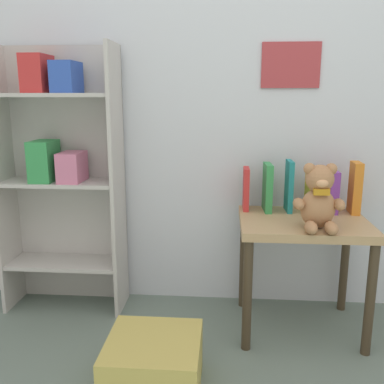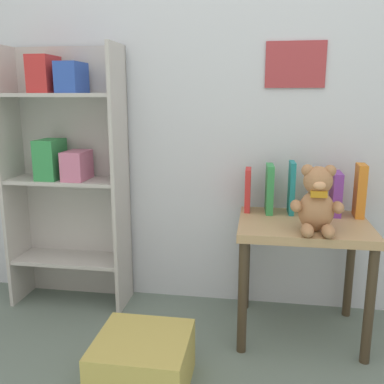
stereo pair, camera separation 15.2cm
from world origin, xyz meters
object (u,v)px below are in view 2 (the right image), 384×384
(book_standing_yellow, at_px, (313,194))
(book_standing_red, at_px, (248,190))
(book_standing_green, at_px, (269,189))
(book_standing_purple, at_px, (336,194))
(teddy_bear, at_px, (317,202))
(book_standing_orange, at_px, (360,191))
(display_table, at_px, (303,241))
(book_standing_teal, at_px, (291,188))
(storage_bin, at_px, (143,363))
(bookshelf_side, at_px, (67,164))

(book_standing_yellow, bearing_deg, book_standing_red, 178.04)
(book_standing_green, bearing_deg, book_standing_red, 168.06)
(book_standing_purple, bearing_deg, teddy_bear, -111.74)
(book_standing_orange, bearing_deg, display_table, -149.78)
(book_standing_teal, bearing_deg, book_standing_orange, -3.81)
(book_standing_red, distance_m, book_standing_orange, 0.50)
(storage_bin, bearing_deg, teddy_bear, 29.47)
(book_standing_teal, distance_m, storage_bin, 1.00)
(display_table, relative_size, book_standing_red, 2.77)
(book_standing_green, relative_size, storage_bin, 0.66)
(book_standing_green, bearing_deg, book_standing_orange, -4.14)
(book_standing_green, relative_size, book_standing_yellow, 1.22)
(book_standing_orange, distance_m, storage_bin, 1.19)
(display_table, bearing_deg, storage_bin, -140.95)
(display_table, height_order, book_standing_purple, book_standing_purple)
(book_standing_purple, bearing_deg, book_standing_yellow, 178.46)
(book_standing_yellow, relative_size, book_standing_orange, 0.77)
(book_standing_green, relative_size, book_standing_purple, 1.14)
(book_standing_teal, bearing_deg, display_table, -72.04)
(bookshelf_side, height_order, book_standing_yellow, bookshelf_side)
(bookshelf_side, distance_m, book_standing_purple, 1.32)
(bookshelf_side, relative_size, display_table, 2.32)
(book_standing_green, bearing_deg, display_table, -45.65)
(display_table, distance_m, book_standing_teal, 0.26)
(bookshelf_side, distance_m, teddy_bear, 1.23)
(bookshelf_side, relative_size, book_standing_purple, 6.59)
(book_standing_teal, bearing_deg, storage_bin, -132.70)
(book_standing_teal, distance_m, book_standing_purple, 0.20)
(display_table, xyz_separation_m, storage_bin, (-0.60, -0.49, -0.34))
(display_table, distance_m, book_standing_purple, 0.28)
(book_standing_red, height_order, book_standing_yellow, book_standing_red)
(storage_bin, bearing_deg, book_standing_yellow, 44.53)
(teddy_bear, xyz_separation_m, book_standing_purple, (0.12, 0.28, -0.03))
(book_standing_red, relative_size, book_standing_yellow, 1.09)
(teddy_bear, distance_m, book_standing_yellow, 0.29)
(display_table, relative_size, book_standing_yellow, 3.02)
(teddy_bear, bearing_deg, storage_bin, -150.53)
(book_standing_green, height_order, book_standing_teal, book_standing_teal)
(book_standing_red, relative_size, book_standing_teal, 0.84)
(bookshelf_side, xyz_separation_m, teddy_bear, (1.19, -0.30, -0.08))
(teddy_bear, height_order, storage_bin, teddy_bear)
(book_standing_green, bearing_deg, book_standing_yellow, 0.96)
(teddy_bear, xyz_separation_m, book_standing_orange, (0.22, 0.26, -0.00))
(teddy_bear, xyz_separation_m, book_standing_yellow, (0.02, 0.28, -0.03))
(book_standing_green, xyz_separation_m, book_standing_purple, (0.30, 0.01, -0.01))
(book_standing_teal, distance_m, book_standing_yellow, 0.11)
(book_standing_purple, bearing_deg, storage_bin, -138.36)
(book_standing_purple, bearing_deg, bookshelf_side, -179.33)
(display_table, xyz_separation_m, book_standing_red, (-0.25, 0.16, 0.19))
(book_standing_yellow, height_order, storage_bin, book_standing_yellow)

